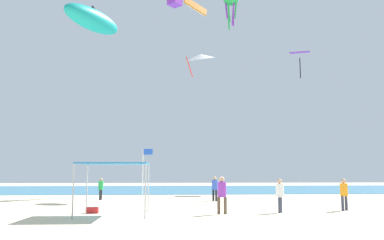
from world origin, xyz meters
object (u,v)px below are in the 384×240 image
object	(u,v)px
canopy_tent	(114,165)
cooler_box	(93,210)
person_near_tent	(222,192)
banner_flag	(144,171)
kite_parafoil_orange	(196,7)
person_leftmost	(215,187)
kite_delta_white	(200,57)
person_central	(344,192)
kite_diamond_purple	(300,54)
kite_inflatable_teal	(93,20)
person_far_shore	(101,187)
kite_octopus_green	(231,2)
person_rightmost	(280,193)

from	to	relation	value
canopy_tent	cooler_box	xyz separation A→B (m)	(-1.17, 1.14, -2.19)
person_near_tent	banner_flag	distance (m)	6.11
cooler_box	kite_parafoil_orange	size ratio (longest dim) A/B	0.18
person_leftmost	cooler_box	distance (m)	10.75
canopy_tent	cooler_box	distance (m)	2.73
kite_delta_white	canopy_tent	bearing A→B (deg)	-80.54
person_central	kite_diamond_purple	bearing A→B (deg)	-133.21
person_central	banner_flag	xyz separation A→B (m)	(-10.91, 2.99, 1.09)
canopy_tent	kite_inflatable_teal	size ratio (longest dim) A/B	0.58
person_far_shore	kite_octopus_green	distance (m)	27.73
canopy_tent	person_far_shore	xyz separation A→B (m)	(-2.34, 11.00, -1.42)
canopy_tent	person_near_tent	size ratio (longest dim) A/B	1.77
kite_parafoil_orange	kite_diamond_purple	bearing A→B (deg)	-44.28
person_leftmost	kite_parafoil_orange	bearing A→B (deg)	144.81
person_far_shore	kite_inflatable_teal	bearing A→B (deg)	-25.05
canopy_tent	kite_parafoil_orange	distance (m)	36.47
person_leftmost	kite_octopus_green	size ratio (longest dim) A/B	0.43
person_central	person_far_shore	bearing A→B (deg)	-61.73
canopy_tent	person_rightmost	distance (m)	8.44
person_leftmost	kite_diamond_purple	world-z (taller)	kite_diamond_purple
banner_flag	kite_octopus_green	xyz separation A→B (m)	(8.69, 20.04, 19.60)
person_near_tent	cooler_box	size ratio (longest dim) A/B	3.19
person_far_shore	person_leftmost	bearing A→B (deg)	84.18
canopy_tent	person_central	bearing A→B (deg)	8.31
canopy_tent	banner_flag	distance (m)	4.91
person_near_tent	banner_flag	size ratio (longest dim) A/B	0.53
kite_parafoil_orange	person_near_tent	bearing A→B (deg)	-117.75
person_leftmost	kite_octopus_green	distance (m)	26.21
canopy_tent	person_leftmost	size ratio (longest dim) A/B	1.86
person_central	kite_inflatable_teal	size ratio (longest dim) A/B	0.30
person_near_tent	banner_flag	xyz separation A→B (m)	(-4.09, 4.42, 1.01)
person_rightmost	cooler_box	size ratio (longest dim) A/B	2.98
cooler_box	kite_inflatable_teal	size ratio (longest dim) A/B	0.10
canopy_tent	kite_inflatable_teal	xyz separation A→B (m)	(-3.11, 9.76, 11.03)
person_rightmost	person_leftmost	bearing A→B (deg)	-138.75
person_far_shore	kite_inflatable_teal	distance (m)	12.53
banner_flag	cooler_box	distance (m)	4.71
kite_octopus_green	canopy_tent	bearing A→B (deg)	-105.51
canopy_tent	kite_delta_white	size ratio (longest dim) A/B	0.92
kite_octopus_green	person_rightmost	bearing A→B (deg)	-87.56
person_rightmost	cooler_box	distance (m)	9.50
person_leftmost	canopy_tent	bearing A→B (deg)	-67.82
kite_inflatable_teal	person_rightmost	bearing A→B (deg)	84.44
canopy_tent	person_far_shore	world-z (taller)	canopy_tent
canopy_tent	person_rightmost	xyz separation A→B (m)	(8.29, 0.80, -1.37)
person_rightmost	kite_diamond_purple	distance (m)	30.45
person_central	kite_parafoil_orange	size ratio (longest dim) A/B	0.55
cooler_box	kite_inflatable_teal	xyz separation A→B (m)	(-1.94, 8.62, 13.22)
person_near_tent	kite_parafoil_orange	world-z (taller)	kite_parafoil_orange
kite_diamond_purple	kite_inflatable_teal	distance (m)	26.51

